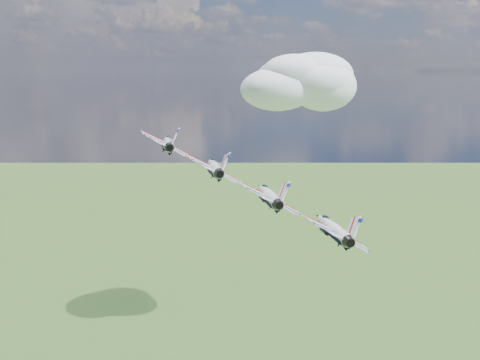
{
  "coord_description": "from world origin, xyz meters",
  "views": [
    {
      "loc": [
        -17.07,
        -75.25,
        167.8
      ],
      "look_at": [
        -8.67,
        5.96,
        151.19
      ],
      "focal_mm": 40.0,
      "sensor_mm": 36.0,
      "label": 1
    }
  ],
  "objects_px": {
    "jet_1": "(214,167)",
    "jet_0": "(168,143)",
    "jet_2": "(268,195)",
    "jet_3": "(332,228)"
  },
  "relations": [
    {
      "from": "jet_0",
      "to": "jet_2",
      "type": "bearing_deg",
      "value": -51.5
    },
    {
      "from": "jet_2",
      "to": "jet_3",
      "type": "xyz_separation_m",
      "value": [
        7.61,
        -8.21,
        -2.95
      ]
    },
    {
      "from": "jet_2",
      "to": "jet_3",
      "type": "relative_size",
      "value": 1.0
    },
    {
      "from": "jet_1",
      "to": "jet_2",
      "type": "relative_size",
      "value": 1.0
    },
    {
      "from": "jet_1",
      "to": "jet_2",
      "type": "height_order",
      "value": "jet_1"
    },
    {
      "from": "jet_1",
      "to": "jet_0",
      "type": "bearing_deg",
      "value": 128.5
    },
    {
      "from": "jet_2",
      "to": "jet_3",
      "type": "bearing_deg",
      "value": -51.5
    },
    {
      "from": "jet_0",
      "to": "jet_2",
      "type": "distance_m",
      "value": 23.16
    },
    {
      "from": "jet_0",
      "to": "jet_1",
      "type": "bearing_deg",
      "value": -51.5
    },
    {
      "from": "jet_0",
      "to": "jet_3",
      "type": "xyz_separation_m",
      "value": [
        22.84,
        -24.64,
        -8.85
      ]
    }
  ]
}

